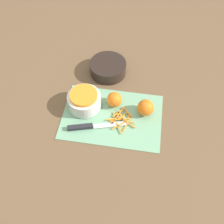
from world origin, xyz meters
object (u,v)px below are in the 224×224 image
(bowl_dark, at_px, (108,68))
(knife, at_px, (87,126))
(orange_left, at_px, (146,108))
(bowl_speckled, at_px, (84,100))
(orange_right, at_px, (115,100))

(bowl_dark, distance_m, knife, 0.34)
(knife, relative_size, orange_left, 3.44)
(bowl_speckled, xyz_separation_m, orange_left, (0.27, 0.00, -0.00))
(bowl_speckled, xyz_separation_m, bowl_dark, (0.07, 0.23, -0.01))
(bowl_dark, bearing_deg, orange_right, -72.35)
(knife, bearing_deg, orange_left, 10.01)
(bowl_speckled, distance_m, orange_left, 0.27)
(bowl_speckled, height_order, orange_right, bowl_speckled)
(orange_right, bearing_deg, bowl_speckled, -167.72)
(orange_left, xyz_separation_m, orange_right, (-0.14, 0.02, -0.00))
(knife, xyz_separation_m, orange_right, (0.10, 0.14, 0.03))
(bowl_speckled, xyz_separation_m, knife, (0.03, -0.11, -0.03))
(knife, distance_m, orange_right, 0.17)
(orange_right, bearing_deg, bowl_dark, 107.65)
(bowl_speckled, relative_size, knife, 0.59)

